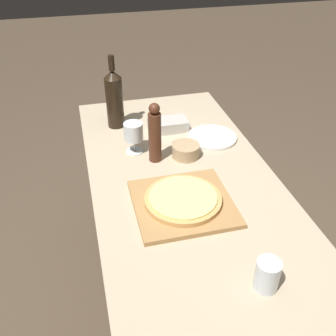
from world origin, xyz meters
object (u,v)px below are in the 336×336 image
object	(u,v)px
pizza	(183,199)
pepper_mill	(155,134)
wine_bottle	(114,98)
small_bowl	(186,150)
wine_glass	(133,133)

from	to	relation	value
pizza	pepper_mill	xyz separation A→B (m)	(-0.03, 0.32, 0.10)
wine_bottle	pepper_mill	size ratio (longest dim) A/B	1.33
pizza	wine_bottle	xyz separation A→B (m)	(-0.15, 0.65, 0.11)
wine_bottle	pizza	bearing A→B (deg)	-77.12
wine_bottle	pepper_mill	xyz separation A→B (m)	(0.12, -0.34, -0.02)
pepper_mill	small_bowl	xyz separation A→B (m)	(0.13, -0.00, -0.10)
pizza	small_bowl	distance (m)	0.33
wine_glass	small_bowl	bearing A→B (deg)	-23.48
pizza	pepper_mill	world-z (taller)	pepper_mill
pepper_mill	pizza	bearing A→B (deg)	-84.27
wine_bottle	small_bowl	world-z (taller)	wine_bottle
small_bowl	wine_bottle	bearing A→B (deg)	126.01
wine_glass	small_bowl	size ratio (longest dim) A/B	1.17
wine_glass	small_bowl	distance (m)	0.23
wine_bottle	wine_glass	world-z (taller)	wine_bottle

